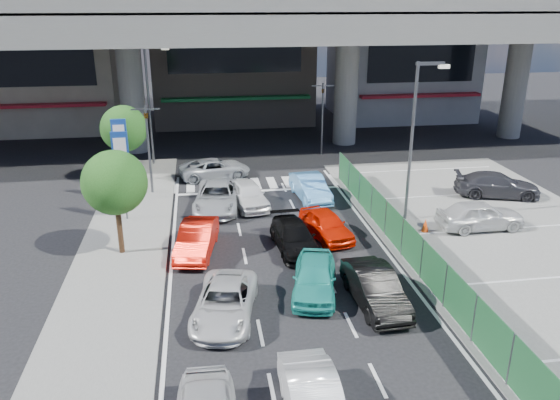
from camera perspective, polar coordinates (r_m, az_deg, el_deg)
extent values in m
plane|color=black|center=(22.00, 1.20, -9.02)|extent=(120.00, 120.00, 0.00)
cube|color=slate|center=(27.51, 23.71, -4.50)|extent=(12.00, 28.00, 0.06)
cube|color=slate|center=(25.54, -16.14, -5.35)|extent=(4.00, 30.00, 0.12)
cylinder|color=slate|center=(41.70, -15.20, 10.29)|extent=(1.80, 1.80, 8.00)
cylinder|color=slate|center=(42.96, 6.90, 11.11)|extent=(1.80, 1.80, 8.00)
cylinder|color=slate|center=(48.57, 23.34, 10.69)|extent=(1.80, 1.80, 8.00)
cube|color=slate|center=(41.05, -4.18, 17.80)|extent=(64.00, 14.00, 2.00)
cube|color=slate|center=(34.25, -3.24, 19.50)|extent=(64.00, 0.40, 0.90)
cube|color=slate|center=(47.80, -4.93, 19.69)|extent=(64.00, 0.40, 0.90)
cube|color=gray|center=(52.61, -23.28, 14.09)|extent=(12.00, 10.00, 13.00)
cube|color=#AB1524|center=(48.17, -24.07, 9.06)|extent=(10.80, 1.60, 0.25)
cube|color=black|center=(47.72, -24.81, 14.19)|extent=(9.60, 0.10, 5.85)
cube|color=gray|center=(52.09, -5.17, 16.65)|extent=(14.00, 10.00, 15.00)
cube|color=#156B32|center=(47.57, -4.58, 10.62)|extent=(12.60, 1.60, 0.25)
cube|color=black|center=(47.05, -4.78, 17.19)|extent=(11.20, 0.10, 6.75)
cube|color=gray|center=(54.64, 12.55, 14.86)|extent=(12.00, 10.00, 12.00)
cube|color=#AB1524|center=(50.33, 14.32, 10.60)|extent=(10.80, 1.60, 0.25)
cube|color=black|center=(49.94, 14.67, 14.91)|extent=(9.60, 0.10, 5.40)
cylinder|color=#595B60|center=(32.08, -13.53, 4.99)|extent=(0.14, 0.14, 5.20)
cube|color=#595B60|center=(31.55, -13.89, 9.19)|extent=(1.60, 0.08, 0.08)
imported|color=black|center=(31.61, -13.84, 8.66)|extent=(0.26, 1.24, 0.50)
cylinder|color=#595B60|center=(39.75, 4.44, 8.40)|extent=(0.14, 0.14, 5.20)
cube|color=#595B60|center=(39.32, 4.53, 11.82)|extent=(1.60, 0.08, 0.08)
imported|color=black|center=(39.37, 4.52, 11.39)|extent=(0.26, 1.24, 0.50)
cylinder|color=#595B60|center=(27.78, 13.55, 5.64)|extent=(0.16, 0.16, 8.00)
cube|color=#595B60|center=(27.33, 15.43, 13.58)|extent=(1.40, 0.15, 0.15)
cube|color=silver|center=(27.63, 16.77, 13.21)|extent=(0.50, 0.22, 0.18)
cylinder|color=#595B60|center=(37.63, -13.51, 9.41)|extent=(0.16, 0.16, 8.00)
cube|color=#595B60|center=(37.08, -13.06, 15.39)|extent=(1.40, 0.15, 0.15)
cube|color=silver|center=(37.05, -11.92, 15.23)|extent=(0.50, 0.22, 0.18)
cylinder|color=#595B60|center=(28.83, -15.83, -0.08)|extent=(0.10, 0.10, 2.20)
cube|color=navy|center=(28.20, -16.23, 3.92)|extent=(0.80, 0.12, 3.00)
cube|color=white|center=(28.13, -16.25, 3.88)|extent=(0.60, 0.02, 2.40)
cylinder|color=#595B60|center=(31.70, -15.95, 1.75)|extent=(0.10, 0.10, 2.20)
cube|color=navy|center=(31.12, -16.33, 5.41)|extent=(0.80, 0.12, 3.00)
cube|color=white|center=(31.06, -16.34, 5.38)|extent=(0.60, 0.02, 2.40)
cylinder|color=#382314|center=(25.08, -16.39, -3.00)|extent=(0.24, 0.24, 2.40)
sphere|color=#1A4112|center=(24.32, -16.90, 1.77)|extent=(2.80, 2.80, 2.80)
cylinder|color=#382314|center=(35.02, -15.66, 3.69)|extent=(0.24, 0.24, 2.40)
sphere|color=#1A4112|center=(34.48, -16.01, 7.19)|extent=(2.80, 2.80, 2.80)
imported|color=silver|center=(19.84, -5.79, -10.61)|extent=(2.87, 4.72, 1.22)
imported|color=#28AFA1|center=(21.27, 3.63, -8.03)|extent=(2.56, 4.32, 1.38)
imported|color=black|center=(20.77, 9.90, -9.07)|extent=(1.65, 4.25, 1.38)
imported|color=red|center=(24.70, -8.69, -4.04)|extent=(2.17, 4.34, 1.37)
imported|color=black|center=(24.79, 1.52, -3.90)|extent=(1.99, 4.30, 1.22)
imported|color=red|center=(26.14, 4.84, -2.56)|extent=(2.36, 4.02, 1.28)
imported|color=#ACB0B4|center=(29.71, -6.60, 0.34)|extent=(2.89, 5.21, 1.38)
imported|color=white|center=(29.93, -3.36, 0.60)|extent=(2.37, 4.29, 1.38)
imported|color=#5097D7|center=(31.04, 3.18, 1.33)|extent=(1.85, 4.31, 1.38)
imported|color=#ADB1B5|center=(34.94, -6.83, 3.29)|extent=(4.80, 2.93, 1.24)
imported|color=silver|center=(28.54, 20.17, -1.48)|extent=(4.25, 1.75, 1.44)
imported|color=#323237|center=(33.64, 21.74, 1.49)|extent=(5.07, 3.17, 1.37)
cone|color=#EE430D|center=(27.54, 14.94, -2.55)|extent=(0.43, 0.43, 0.67)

